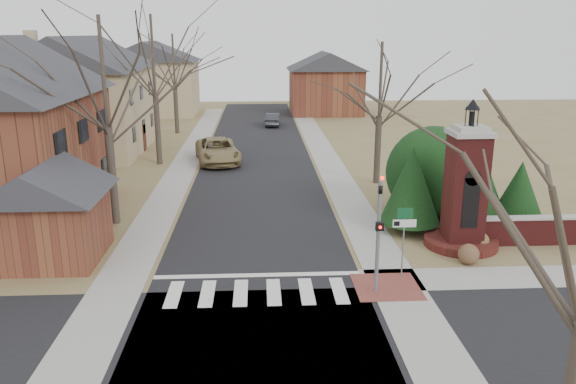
{
  "coord_description": "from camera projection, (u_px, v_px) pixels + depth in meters",
  "views": [
    {
      "loc": [
        0.13,
        -17.82,
        9.09
      ],
      "look_at": [
        1.4,
        6.0,
        2.31
      ],
      "focal_mm": 35.0,
      "sensor_mm": 36.0,
      "label": 1
    }
  ],
  "objects": [
    {
      "name": "distant_car",
      "position": [
        273.0,
        119.0,
        56.73
      ],
      "size": [
        1.66,
        4.02,
        1.29
      ],
      "primitive_type": "imported",
      "rotation": [
        0.0,
        0.0,
        3.07
      ],
      "color": "#313338",
      "rests_on": "ground"
    },
    {
      "name": "house_distant_right",
      "position": [
        325.0,
        81.0,
        65.11
      ],
      "size": [
        8.8,
        8.8,
        7.3
      ],
      "color": "brown",
      "rests_on": "ground"
    },
    {
      "name": "bare_tree_1",
      "position": [
        153.0,
        49.0,
        38.17
      ],
      "size": [
        8.4,
        8.4,
        11.64
      ],
      "color": "#473D33",
      "rests_on": "ground"
    },
    {
      "name": "evergreen_far",
      "position": [
        520.0,
        190.0,
        26.63
      ],
      "size": [
        2.4,
        2.4,
        3.3
      ],
      "color": "#473D33",
      "rests_on": "ground"
    },
    {
      "name": "sidewalk_left",
      "position": [
        185.0,
        163.0,
        40.46
      ],
      "size": [
        2.0,
        60.0,
        0.02
      ],
      "primitive_type": "cube",
      "color": "gray",
      "rests_on": "ground"
    },
    {
      "name": "bare_tree_0",
      "position": [
        102.0,
        64.0,
        25.78
      ],
      "size": [
        8.05,
        8.05,
        11.15
      ],
      "color": "#473D33",
      "rests_on": "ground"
    },
    {
      "name": "evergreen_near",
      "position": [
        411.0,
        185.0,
        26.06
      ],
      "size": [
        2.8,
        2.8,
        4.1
      ],
      "color": "#473D33",
      "rests_on": "ground"
    },
    {
      "name": "crosswalk_zone",
      "position": [
        257.0,
        292.0,
        20.36
      ],
      "size": [
        8.0,
        2.2,
        0.02
      ],
      "primitive_type": "cube",
      "color": "silver",
      "rests_on": "ground"
    },
    {
      "name": "bare_tree_3",
      "position": [
        381.0,
        74.0,
        33.52
      ],
      "size": [
        7.0,
        7.0,
        9.7
      ],
      "color": "#473D33",
      "rests_on": "ground"
    },
    {
      "name": "house_distant_left",
      "position": [
        151.0,
        77.0,
        63.92
      ],
      "size": [
        10.8,
        8.8,
        8.53
      ],
      "color": "tan",
      "rests_on": "ground"
    },
    {
      "name": "pickup_truck",
      "position": [
        218.0,
        151.0,
        40.67
      ],
      "size": [
        3.89,
        6.6,
        1.72
      ],
      "primitive_type": "imported",
      "rotation": [
        0.0,
        0.0,
        0.17
      ],
      "color": "#947F51",
      "rests_on": "ground"
    },
    {
      "name": "brick_garden_wall",
      "position": [
        561.0,
        230.0,
        24.91
      ],
      "size": [
        7.5,
        0.5,
        1.3
      ],
      "color": "#5D1C1B",
      "rests_on": "ground"
    },
    {
      "name": "bare_tree_2",
      "position": [
        173.0,
        56.0,
        50.91
      ],
      "size": [
        7.35,
        7.35,
        10.19
      ],
      "color": "#473D33",
      "rests_on": "ground"
    },
    {
      "name": "sign_post",
      "position": [
        404.0,
        228.0,
        21.26
      ],
      "size": [
        0.9,
        0.07,
        2.75
      ],
      "color": "slate",
      "rests_on": "ground"
    },
    {
      "name": "brick_gate_monument",
      "position": [
        464.0,
        199.0,
        24.26
      ],
      "size": [
        3.2,
        3.2,
        6.47
      ],
      "color": "#5D1C1B",
      "rests_on": "ground"
    },
    {
      "name": "main_street",
      "position": [
        257.0,
        163.0,
        40.73
      ],
      "size": [
        8.0,
        70.0,
        0.01
      ],
      "primitive_type": "cube",
      "color": "black",
      "rests_on": "ground"
    },
    {
      "name": "stop_bar",
      "position": [
        257.0,
        275.0,
        21.8
      ],
      "size": [
        8.0,
        0.35,
        0.02
      ],
      "primitive_type": "cube",
      "color": "silver",
      "rests_on": "ground"
    },
    {
      "name": "house_stucco_left",
      "position": [
        82.0,
        93.0,
        43.58
      ],
      "size": [
        9.8,
        12.8,
        9.28
      ],
      "color": "tan",
      "rests_on": "ground"
    },
    {
      "name": "evergreen_mass",
      "position": [
        433.0,
        169.0,
        28.53
      ],
      "size": [
        4.8,
        4.8,
        4.8
      ],
      "primitive_type": "sphere",
      "color": "black",
      "rests_on": "ground"
    },
    {
      "name": "ground",
      "position": [
        257.0,
        303.0,
        19.6
      ],
      "size": [
        120.0,
        120.0,
        0.0
      ],
      "primitive_type": "plane",
      "color": "brown",
      "rests_on": "ground"
    },
    {
      "name": "curb_apron",
      "position": [
        387.0,
        287.0,
        20.8
      ],
      "size": [
        2.4,
        2.4,
        0.02
      ],
      "primitive_type": "cube",
      "color": "brown",
      "rests_on": "ground"
    },
    {
      "name": "dry_shrub_left",
      "position": [
        469.0,
        254.0,
        22.8
      ],
      "size": [
        0.85,
        0.85,
        0.85
      ],
      "primitive_type": "sphere",
      "color": "brown",
      "rests_on": "ground"
    },
    {
      "name": "garage_left",
      "position": [
        48.0,
        207.0,
        22.86
      ],
      "size": [
        4.8,
        4.8,
        4.29
      ],
      "color": "brown",
      "rests_on": "ground"
    },
    {
      "name": "dry_shrub_right",
      "position": [
        480.0,
        241.0,
        24.41
      ],
      "size": [
        0.75,
        0.75,
        0.75
      ],
      "primitive_type": "sphere",
      "color": "brown",
      "rests_on": "ground"
    },
    {
      "name": "cross_street",
      "position": [
        257.0,
        349.0,
        16.71
      ],
      "size": [
        120.0,
        8.0,
        0.01
      ],
      "primitive_type": "cube",
      "color": "black",
      "rests_on": "ground"
    },
    {
      "name": "evergreen_mid",
      "position": [
        472.0,
        171.0,
        27.3
      ],
      "size": [
        3.4,
        3.4,
        4.7
      ],
      "color": "#473D33",
      "rests_on": "ground"
    },
    {
      "name": "traffic_signal_pole",
      "position": [
        379.0,
        225.0,
        19.66
      ],
      "size": [
        0.28,
        0.41,
        4.5
      ],
      "color": "slate",
      "rests_on": "ground"
    },
    {
      "name": "sidewalk_right_main",
      "position": [
        328.0,
        162.0,
        40.99
      ],
      "size": [
        2.0,
        60.0,
        0.02
      ],
      "primitive_type": "cube",
      "color": "gray",
      "rests_on": "ground"
    }
  ]
}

